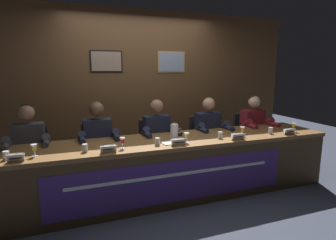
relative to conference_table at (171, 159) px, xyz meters
The scene contains 30 objects.
ground_plane 0.54m from the conference_table, 89.37° to the left, with size 12.00×12.00×0.00m, color #383D4C.
wall_back_panelled 1.72m from the conference_table, 89.95° to the left, with size 5.63×0.14×2.60m.
conference_table is the anchor object (origin of this frame).
chair_far_left 1.80m from the conference_table, 156.29° to the left, with size 0.44×0.45×0.89m.
panelist_far_left 1.74m from the conference_table, 162.32° to the left, with size 0.51×0.48×1.22m.
nameplate_far_left 1.71m from the conference_table, behind, with size 0.15×0.06×0.08m.
juice_glass_far_left 1.56m from the conference_table, behind, with size 0.06×0.06×0.12m.
water_cup_far_left 1.80m from the conference_table, behind, with size 0.06×0.06×0.08m.
chair_left 1.10m from the conference_table, 138.68° to the left, with size 0.44×0.45×0.89m.
panelist_left 0.99m from the conference_table, 147.46° to the left, with size 0.51×0.48×1.22m.
nameplate_left 0.86m from the conference_table, 166.17° to the right, with size 0.17×0.06×0.08m.
juice_glass_left 0.70m from the conference_table, behind, with size 0.06×0.06×0.12m.
water_cup_left 1.06m from the conference_table, behind, with size 0.06×0.06×0.08m.
chair_center 0.73m from the conference_table, 89.89° to the left, with size 0.44×0.45×0.89m.
panelist_center 0.56m from the conference_table, 89.85° to the left, with size 0.51×0.48×1.22m.
nameplate_center 0.32m from the conference_table, 84.18° to the right, with size 0.18×0.06×0.08m.
juice_glass_center 0.36m from the conference_table, 35.18° to the right, with size 0.06×0.06×0.12m.
water_cup_center 0.35m from the conference_table, 157.51° to the right, with size 0.06×0.06×0.08m.
chair_right 1.10m from the conference_table, 41.23° to the left, with size 0.44×0.45×0.89m.
panelist_right 1.00m from the conference_table, 32.45° to the left, with size 0.51×0.48×1.22m.
nameplate_right 0.89m from the conference_table, 13.49° to the right, with size 0.18×0.06×0.08m.
juice_glass_right 1.04m from the conference_table, ahead, with size 0.06×0.06×0.12m.
water_cup_right 0.71m from the conference_table, ahead, with size 0.06×0.06×0.08m.
chair_far_right 1.81m from the conference_table, 23.68° to the left, with size 0.44×0.45×0.89m.
panelist_far_right 1.74m from the conference_table, 17.65° to the left, with size 0.51×0.48×1.22m.
nameplate_far_right 1.69m from the conference_table, ahead, with size 0.17×0.06×0.08m.
juice_glass_far_right 1.87m from the conference_table, ahead, with size 0.06×0.06×0.12m.
water_cup_far_right 1.47m from the conference_table, ahead, with size 0.06×0.06×0.08m.
water_pitcher_central 0.36m from the conference_table, 55.33° to the left, with size 0.15×0.10×0.21m.
document_stack_center 0.24m from the conference_table, 116.68° to the right, with size 0.23×0.17×0.01m.
Camera 1 is at (-1.17, -3.20, 1.62)m, focal length 29.41 mm.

